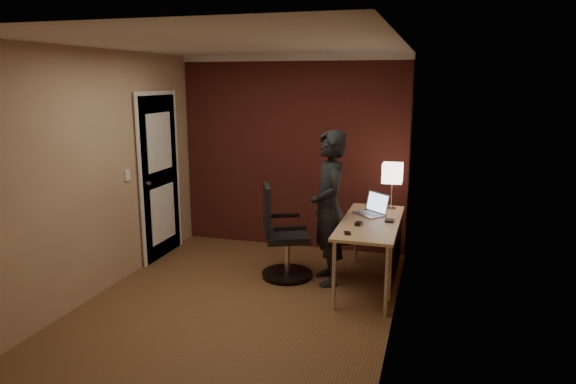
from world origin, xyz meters
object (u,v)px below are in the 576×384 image
at_px(phone, 347,233).
at_px(mouse, 358,224).
at_px(desk_lamp, 392,174).
at_px(person, 329,208).
at_px(office_chair, 281,238).
at_px(desk, 377,233).
at_px(wallet, 389,220).
at_px(laptop, 373,208).

bearing_deg(phone, mouse, 63.58).
bearing_deg(desk_lamp, person, -136.68).
bearing_deg(office_chair, desk_lamp, 27.79).
bearing_deg(desk_lamp, desk, -98.59).
height_order(mouse, wallet, mouse).
relative_size(desk, mouse, 15.00).
height_order(office_chair, person, person).
relative_size(desk_lamp, wallet, 4.86).
xyz_separation_m(mouse, office_chair, (-0.88, 0.16, -0.28)).
xyz_separation_m(desk, laptop, (-0.09, 0.29, 0.19)).
bearing_deg(wallet, desk, -166.43).
distance_m(mouse, office_chair, 0.94).
bearing_deg(mouse, office_chair, 175.43).
bearing_deg(office_chair, laptop, 18.62).
bearing_deg(mouse, desk_lamp, 77.37).
bearing_deg(mouse, laptop, 86.09).
xyz_separation_m(wallet, office_chair, (-1.18, -0.06, -0.28)).
relative_size(desk, laptop, 3.58).
height_order(desk, desk_lamp, desk_lamp).
height_order(wallet, person, person).
height_order(desk_lamp, wallet, desk_lamp).
height_order(mouse, phone, mouse).
xyz_separation_m(laptop, office_chair, (-0.97, -0.33, -0.33)).
distance_m(desk_lamp, mouse, 0.90).
height_order(desk, wallet, wallet).
relative_size(desk_lamp, mouse, 5.35).
bearing_deg(desk_lamp, laptop, -122.11).
relative_size(phone, person, 0.07).
xyz_separation_m(desk, mouse, (-0.17, -0.20, 0.14)).
distance_m(desk, laptop, 0.36).
bearing_deg(desk_lamp, phone, -106.08).
xyz_separation_m(laptop, person, (-0.44, -0.30, 0.04)).
bearing_deg(person, laptop, 100.97).
bearing_deg(mouse, person, 157.40).
distance_m(phone, office_chair, 1.00).
xyz_separation_m(laptop, mouse, (-0.09, -0.49, -0.05)).
height_order(desk_lamp, office_chair, desk_lamp).
bearing_deg(wallet, person, -176.85).
distance_m(desk_lamp, office_chair, 1.46).
bearing_deg(office_chair, mouse, -10.58).
relative_size(laptop, person, 0.25).
xyz_separation_m(desk_lamp, laptop, (-0.17, -0.27, -0.35)).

